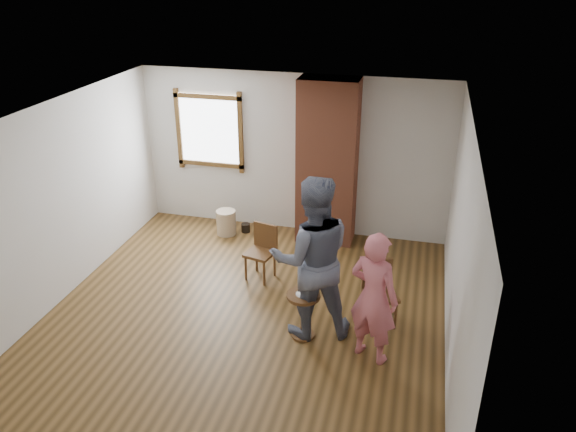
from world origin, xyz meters
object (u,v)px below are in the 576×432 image
at_px(dining_chair_left, 262,248).
at_px(side_table, 303,308).
at_px(stoneware_crock, 226,222).
at_px(dining_chair_right, 379,289).
at_px(man, 312,258).
at_px(person_pink, 374,298).

distance_m(dining_chair_left, side_table, 1.51).
relative_size(stoneware_crock, dining_chair_right, 0.50).
bearing_deg(dining_chair_left, stoneware_crock, 143.84).
bearing_deg(stoneware_crock, dining_chair_left, -49.87).
bearing_deg(dining_chair_left, side_table, -41.06).
distance_m(dining_chair_left, man, 1.56).
bearing_deg(stoneware_crock, side_table, -52.33).
height_order(stoneware_crock, side_table, side_table).
bearing_deg(dining_chair_left, dining_chair_right, -8.03).
height_order(side_table, person_pink, person_pink).
xyz_separation_m(man, person_pink, (0.76, -0.30, -0.22)).
relative_size(side_table, man, 0.29).
relative_size(man, person_pink, 1.28).
bearing_deg(side_table, dining_chair_left, 125.24).
xyz_separation_m(dining_chair_left, dining_chair_right, (1.71, -0.68, 0.02)).
relative_size(dining_chair_right, side_table, 1.37).
xyz_separation_m(dining_chair_right, man, (-0.77, -0.42, 0.56)).
relative_size(dining_chair_right, person_pink, 0.51).
xyz_separation_m(side_table, man, (0.07, 0.13, 0.62)).
xyz_separation_m(stoneware_crock, dining_chair_right, (2.67, -1.82, 0.25)).
bearing_deg(stoneware_crock, man, -49.76).
relative_size(stoneware_crock, person_pink, 0.26).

